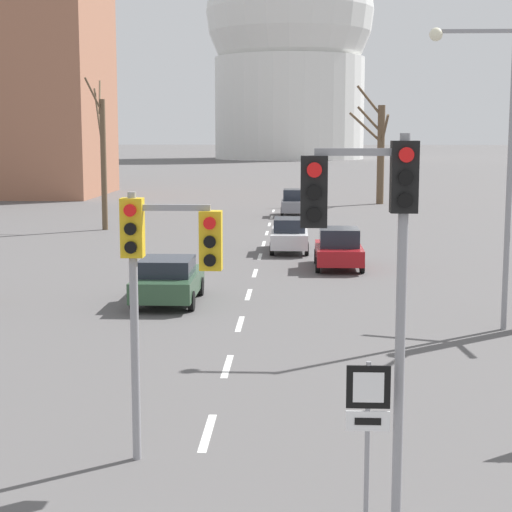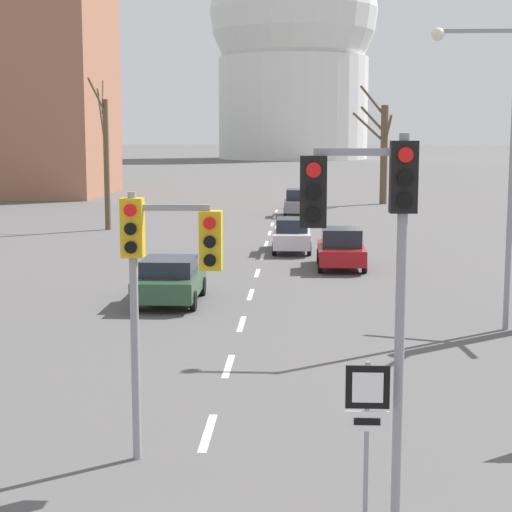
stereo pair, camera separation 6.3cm
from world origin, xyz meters
TOP-DOWN VIEW (x-y plane):
  - lane_stripe_1 at (0.00, 8.12)m, footprint 0.16×2.00m
  - lane_stripe_2 at (0.00, 12.62)m, footprint 0.16×2.00m
  - lane_stripe_3 at (0.00, 17.12)m, footprint 0.16×2.00m
  - lane_stripe_4 at (0.00, 21.62)m, footprint 0.16×2.00m
  - lane_stripe_5 at (0.00, 26.12)m, footprint 0.16×2.00m
  - lane_stripe_6 at (0.00, 30.62)m, footprint 0.16×2.00m
  - lane_stripe_7 at (0.00, 35.12)m, footprint 0.16×2.00m
  - lane_stripe_8 at (0.00, 39.62)m, footprint 0.16×2.00m
  - lane_stripe_9 at (0.00, 44.12)m, footprint 0.16×2.00m
  - lane_stripe_10 at (0.00, 48.62)m, footprint 0.16×2.00m
  - lane_stripe_11 at (0.00, 53.12)m, footprint 0.16×2.00m
  - traffic_signal_near_right at (2.62, 4.71)m, footprint 1.56×0.34m
  - traffic_signal_centre_tall at (-0.60, 6.81)m, footprint 1.63×0.34m
  - route_sign_post at (2.59, 4.50)m, footprint 0.60×0.08m
  - street_lamp_right at (6.96, 16.79)m, footprint 2.36×0.36m
  - sedan_near_left at (1.30, 32.29)m, footprint 1.74×4.15m
  - sedan_near_right at (-2.51, 20.10)m, footprint 1.98×4.10m
  - sedan_mid_centre at (1.45, 49.50)m, footprint 1.70×3.82m
  - sedan_far_left at (3.32, 27.49)m, footprint 1.91×3.91m
  - bare_tree_left_near at (-9.28, 41.00)m, footprint 1.15×4.27m
  - bare_tree_right_near at (7.95, 59.64)m, footprint 2.83×3.41m
  - capitol_dome at (0.00, 178.05)m, footprint 35.28×35.28m

SIDE VIEW (x-z plane):
  - lane_stripe_1 at x=0.00m, z-range 0.00..0.01m
  - lane_stripe_2 at x=0.00m, z-range 0.00..0.01m
  - lane_stripe_3 at x=0.00m, z-range 0.00..0.01m
  - lane_stripe_4 at x=0.00m, z-range 0.00..0.01m
  - lane_stripe_5 at x=0.00m, z-range 0.00..0.01m
  - lane_stripe_6 at x=0.00m, z-range 0.00..0.01m
  - lane_stripe_7 at x=0.00m, z-range 0.00..0.01m
  - lane_stripe_8 at x=0.00m, z-range 0.00..0.01m
  - lane_stripe_9 at x=0.00m, z-range 0.00..0.01m
  - lane_stripe_10 at x=0.00m, z-range 0.00..0.01m
  - lane_stripe_11 at x=0.00m, z-range 0.00..0.01m
  - sedan_near_right at x=-2.51m, z-range 0.02..1.50m
  - sedan_near_left at x=1.30m, z-range 0.00..1.57m
  - sedan_far_left at x=3.32m, z-range -0.01..1.64m
  - sedan_mid_centre at x=1.45m, z-range -0.01..1.76m
  - route_sign_post at x=2.59m, z-range 0.42..2.77m
  - traffic_signal_centre_tall at x=-0.60m, z-range 1.14..5.62m
  - traffic_signal_near_right at x=2.62m, z-range 1.39..6.81m
  - bare_tree_left_near at x=-9.28m, z-range -0.13..8.38m
  - bare_tree_right_near at x=7.95m, z-range -0.33..8.74m
  - street_lamp_right at x=6.96m, z-range 0.96..9.17m
  - capitol_dome at x=0.00m, z-range -0.64..49.19m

